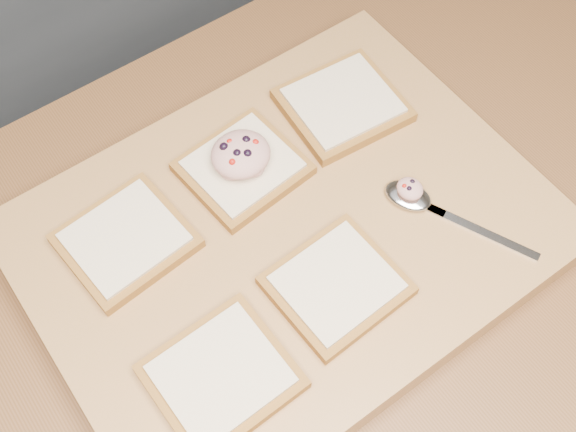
% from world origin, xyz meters
% --- Properties ---
extents(island_counter, '(2.00, 0.80, 0.90)m').
position_xyz_m(island_counter, '(0.00, 0.00, 0.45)').
color(island_counter, slate).
rests_on(island_counter, ground).
extents(cutting_board, '(0.54, 0.41, 0.04)m').
position_xyz_m(cutting_board, '(-0.01, 0.06, 0.92)').
color(cutting_board, '#9D6B43').
rests_on(cutting_board, island_counter).
extents(bread_far_left, '(0.13, 0.12, 0.02)m').
position_xyz_m(bread_far_left, '(-0.16, 0.14, 0.95)').
color(bread_far_left, '#965D26').
rests_on(bread_far_left, cutting_board).
extents(bread_far_center, '(0.13, 0.12, 0.02)m').
position_xyz_m(bread_far_center, '(-0.01, 0.14, 0.95)').
color(bread_far_center, '#965D26').
rests_on(bread_far_center, cutting_board).
extents(bread_far_right, '(0.14, 0.13, 0.02)m').
position_xyz_m(bread_far_right, '(0.14, 0.15, 0.95)').
color(bread_far_right, '#965D26').
rests_on(bread_far_right, cutting_board).
extents(bread_near_left, '(0.13, 0.12, 0.02)m').
position_xyz_m(bread_near_left, '(-0.16, -0.04, 0.95)').
color(bread_near_left, '#965D26').
rests_on(bread_near_left, cutting_board).
extents(bread_near_center, '(0.13, 0.12, 0.02)m').
position_xyz_m(bread_near_center, '(-0.01, -0.03, 0.95)').
color(bread_near_center, '#965D26').
rests_on(bread_near_center, cutting_board).
extents(tuna_salad_dollop, '(0.07, 0.06, 0.03)m').
position_xyz_m(tuna_salad_dollop, '(-0.01, 0.15, 0.98)').
color(tuna_salad_dollop, tan).
rests_on(tuna_salad_dollop, bread_far_center).
extents(spoon, '(0.09, 0.17, 0.01)m').
position_xyz_m(spoon, '(0.13, -0.00, 0.95)').
color(spoon, silver).
rests_on(spoon, cutting_board).
extents(spoon_salad, '(0.03, 0.03, 0.02)m').
position_xyz_m(spoon_salad, '(0.12, 0.01, 0.96)').
color(spoon_salad, tan).
rests_on(spoon_salad, spoon).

